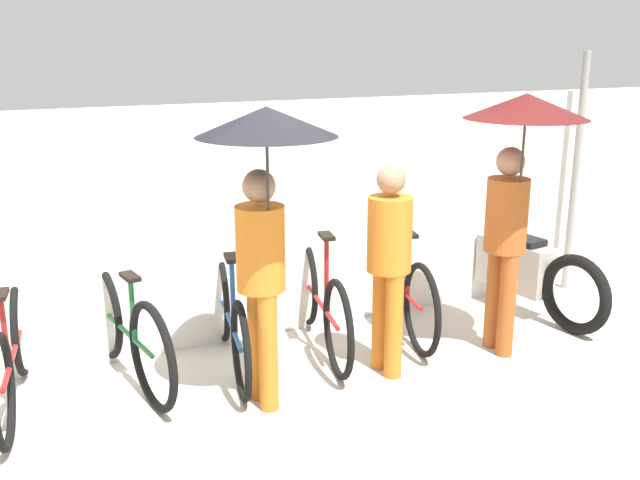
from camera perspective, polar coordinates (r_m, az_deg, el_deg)
ground_plane at (r=4.60m, az=-2.41°, el=-15.68°), size 30.00×30.00×0.00m
back_wall at (r=5.69m, az=-8.90°, el=0.96°), size 12.23×0.12×1.93m
parked_bicycle_0 at (r=5.24m, az=-23.39°, el=-8.33°), size 0.45×1.74×1.07m
parked_bicycle_1 at (r=5.33m, az=-15.28°, el=-6.96°), size 0.48×1.75×1.02m
parked_bicycle_2 at (r=5.43m, az=-7.18°, el=-6.34°), size 0.49×1.73×0.98m
parked_bicycle_3 at (r=5.70m, az=0.04°, el=-4.94°), size 0.52×1.78×1.00m
parked_bicycle_4 at (r=6.06m, az=6.42°, el=-3.74°), size 0.52×1.71×0.99m
pedestrian_leading at (r=4.43m, az=-4.50°, el=4.27°), size 0.87×0.87×2.02m
pedestrian_center at (r=5.12m, az=5.54°, el=-1.25°), size 0.32×0.32×1.57m
pedestrian_trailing at (r=5.44m, az=15.52°, el=6.14°), size 0.89×0.89×2.03m
motorcycle at (r=6.73m, az=15.27°, el=-2.16°), size 0.58×2.03×0.91m
awning_pole at (r=7.28m, az=19.76°, el=4.95°), size 0.07×0.07×2.30m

